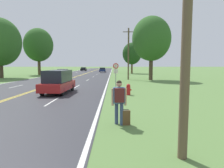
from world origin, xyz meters
The scene contains 14 objects.
hitchhiker_person centered at (7.65, 2.49, 1.11)m, with size 0.62×0.44×1.81m.
suitcase centered at (7.91, 2.47, 0.30)m, with size 0.38×0.16×0.65m.
fire_hydrant centered at (8.61, 10.45, 0.46)m, with size 0.49×0.33×0.90m.
traffic_sign centered at (7.66, 15.15, 1.95)m, with size 0.60×0.10×2.59m.
utility_pole_foreground centered at (9.23, -0.37, 3.95)m, with size 1.80×0.24×7.61m.
utility_pole_midground centered at (9.82, 26.78, 4.24)m, with size 1.80×0.24×8.17m.
tree_left_verge centered at (-9.90, 41.11, 6.88)m, with size 6.63×6.63×10.72m.
tree_behind_sign centered at (12.36, 48.24, 5.28)m, with size 5.03×5.03×8.20m.
tree_mid_treeline centered at (-12.55, 29.91, 6.35)m, with size 7.28×7.28×10.55m.
tree_right_cluster centered at (13.26, 25.77, 6.35)m, with size 5.92×5.92×9.78m.
car_red_van_mid_near centered at (2.68, 11.53, 1.00)m, with size 2.05×4.88×1.95m.
car_dark_green_hatchback_mid_far centered at (-2.02, 31.69, 0.83)m, with size 1.89×3.71×1.56m.
car_dark_blue_hatchback_receding centered at (3.97, 57.76, 0.78)m, with size 2.03×4.32×1.44m.
car_black_hatchback_distant centered at (-3.79, 69.43, 0.73)m, with size 1.94×3.55×1.35m.
Camera 1 is at (7.41, -5.42, 2.45)m, focal length 32.00 mm.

